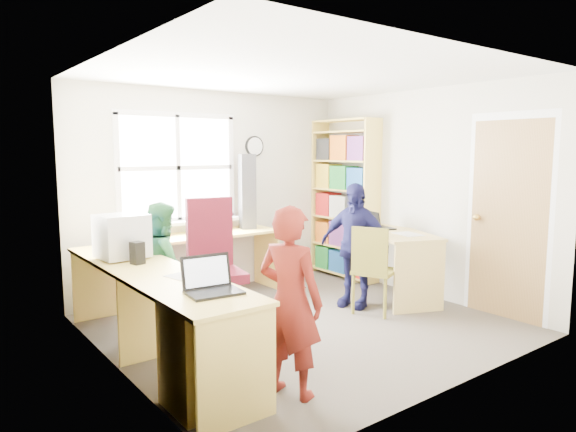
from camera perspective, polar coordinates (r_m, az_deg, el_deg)
The scene contains 19 objects.
room at distance 4.97m, azimuth 1.17°, elevation 1.75°, with size 3.64×3.44×2.44m.
l_desk at distance 4.10m, azimuth -10.28°, elevation -10.44°, with size 2.38×2.95×0.75m.
right_desk at distance 6.10m, azimuth 11.52°, elevation -3.59°, with size 1.09×1.48×0.77m.
bookshelf at distance 6.88m, azimuth 6.27°, elevation 1.44°, with size 0.30×1.02×2.10m.
swivel_chair at distance 5.02m, azimuth -8.16°, elevation -6.20°, with size 0.68×0.68×1.24m.
wooden_chair at distance 5.41m, azimuth 9.40°, elevation -5.58°, with size 0.53×0.53×0.93m.
crt_monitor at distance 4.73m, azimuth -17.96°, elevation -2.16°, with size 0.43×0.39×0.39m.
laptop_left at distance 3.52m, azimuth -8.57°, elevation -7.45°, with size 0.38×0.33×0.24m.
laptop_right at distance 6.17m, azimuth 9.94°, elevation -0.95°, with size 0.33×0.37×0.22m.
speaker_a at distance 4.48m, azimuth -16.39°, elevation -3.96°, with size 0.11×0.11×0.19m.
speaker_b at distance 5.02m, azimuth -18.02°, elevation -2.96°, with size 0.11×0.11×0.17m.
cd_tower at distance 6.24m, azimuth -4.55°, elevation 2.72°, with size 0.22×0.20×0.91m.
game_box at distance 6.48m, azimuth 8.05°, elevation -0.73°, with size 0.30×0.30×0.06m.
paper_a at distance 3.97m, azimuth -11.38°, elevation -6.62°, with size 0.25×0.32×0.00m.
paper_b at distance 5.85m, azimuth 13.21°, elevation -1.97°, with size 0.31×0.37×0.00m.
potted_plant at distance 5.88m, azimuth -10.59°, elevation -0.76°, with size 0.15×0.12×0.27m, color #2B6D39.
person_red at distance 3.56m, azimuth 0.23°, elevation -9.49°, with size 0.49×0.32×1.34m, color maroon.
person_green at distance 5.03m, azimuth -13.68°, elevation -5.39°, with size 0.59×0.46×1.22m, color #2B6C38.
person_navy at distance 5.62m, azimuth 7.36°, elevation -3.22°, with size 0.79×0.33×1.35m, color #14143E.
Camera 1 is at (-3.05, -3.78, 1.70)m, focal length 32.00 mm.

